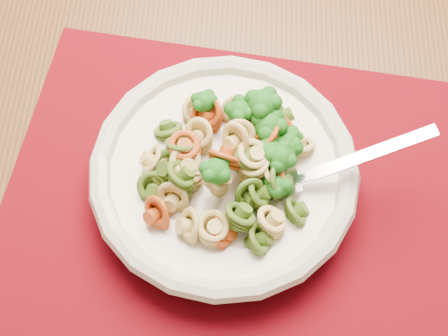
% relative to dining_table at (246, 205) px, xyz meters
% --- Properties ---
extents(dining_table, '(1.45, 1.17, 0.76)m').
position_rel_dining_table_xyz_m(dining_table, '(0.00, 0.00, 0.00)').
color(dining_table, brown).
rests_on(dining_table, ground).
extents(placemat, '(0.49, 0.41, 0.00)m').
position_rel_dining_table_xyz_m(placemat, '(-0.00, -0.05, 0.12)').
color(placemat, '#620409').
rests_on(placemat, dining_table).
extents(pasta_bowl, '(0.25, 0.25, 0.05)m').
position_rel_dining_table_xyz_m(pasta_bowl, '(-0.01, -0.04, 0.15)').
color(pasta_bowl, beige).
rests_on(pasta_bowl, placemat).
extents(pasta_broccoli_heap, '(0.21, 0.21, 0.06)m').
position_rel_dining_table_xyz_m(pasta_broccoli_heap, '(-0.01, -0.04, 0.17)').
color(pasta_broccoli_heap, '#DFC66E').
rests_on(pasta_broccoli_heap, pasta_bowl).
extents(fork, '(0.16, 0.12, 0.08)m').
position_rel_dining_table_xyz_m(fork, '(0.05, -0.03, 0.17)').
color(fork, silver).
rests_on(fork, pasta_bowl).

